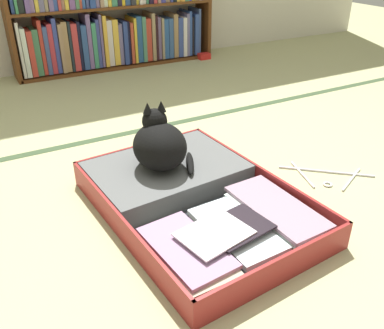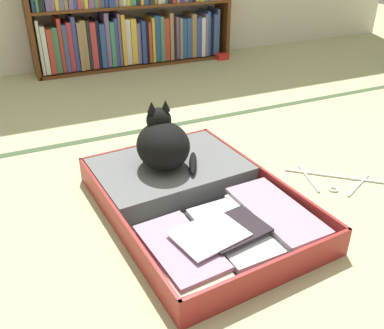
# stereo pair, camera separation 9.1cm
# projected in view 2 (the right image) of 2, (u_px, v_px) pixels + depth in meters

# --- Properties ---
(ground_plane) EXTENTS (10.00, 10.00, 0.00)m
(ground_plane) POSITION_uv_depth(u_px,v_px,m) (218.00, 229.00, 1.57)
(ground_plane) COLOR tan
(tatami_border) EXTENTS (4.80, 0.05, 0.00)m
(tatami_border) POSITION_uv_depth(u_px,v_px,m) (137.00, 131.00, 2.34)
(tatami_border) COLOR #364B2E
(tatami_border) RESTS_ON ground_plane
(bookshelf) EXTENTS (1.62, 0.24, 0.95)m
(bookshelf) POSITION_uv_depth(u_px,v_px,m) (132.00, 9.00, 3.31)
(bookshelf) COLOR #5A3115
(bookshelf) RESTS_ON ground_plane
(open_suitcase) EXTENTS (0.72, 0.99, 0.11)m
(open_suitcase) POSITION_uv_depth(u_px,v_px,m) (191.00, 196.00, 1.68)
(open_suitcase) COLOR maroon
(open_suitcase) RESTS_ON ground_plane
(black_cat) EXTENTS (0.29, 0.29, 0.27)m
(black_cat) POSITION_uv_depth(u_px,v_px,m) (163.00, 144.00, 1.73)
(black_cat) COLOR black
(black_cat) RESTS_ON open_suitcase
(clothes_hanger) EXTENTS (0.33, 0.31, 0.01)m
(clothes_hanger) POSITION_uv_depth(u_px,v_px,m) (333.00, 180.00, 1.87)
(clothes_hanger) COLOR silver
(clothes_hanger) RESTS_ON ground_plane
(small_red_pouch) EXTENTS (0.10, 0.07, 0.05)m
(small_red_pouch) POSITION_uv_depth(u_px,v_px,m) (222.00, 56.00, 3.68)
(small_red_pouch) COLOR red
(small_red_pouch) RESTS_ON ground_plane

